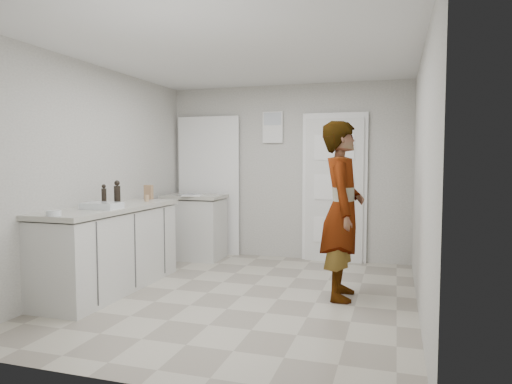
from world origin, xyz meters
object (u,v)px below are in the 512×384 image
(baking_dish, at_px, (102,206))
(egg_bowl, at_px, (54,213))
(oil_cruet_a, at_px, (117,194))
(cake_mix_box, at_px, (149,192))
(spice_jar, at_px, (147,198))
(oil_cruet_b, at_px, (104,196))
(person, at_px, (342,210))

(baking_dish, relative_size, egg_bowl, 2.86)
(oil_cruet_a, distance_m, egg_bowl, 0.98)
(cake_mix_box, relative_size, baking_dish, 0.49)
(oil_cruet_a, relative_size, baking_dish, 0.75)
(spice_jar, height_order, oil_cruet_b, oil_cruet_b)
(cake_mix_box, bearing_deg, baking_dish, -79.73)
(baking_dish, bearing_deg, person, 16.73)
(person, bearing_deg, spice_jar, 82.14)
(cake_mix_box, relative_size, oil_cruet_b, 0.76)
(oil_cruet_a, distance_m, baking_dish, 0.35)
(spice_jar, xyz_separation_m, oil_cruet_a, (-0.04, -0.55, 0.09))
(spice_jar, distance_m, baking_dish, 0.88)
(person, bearing_deg, oil_cruet_b, 97.70)
(baking_dish, bearing_deg, egg_bowl, -93.58)
(cake_mix_box, bearing_deg, spice_jar, -60.22)
(oil_cruet_a, bearing_deg, person, 9.01)
(oil_cruet_a, xyz_separation_m, baking_dish, (0.04, -0.33, -0.10))
(egg_bowl, bearing_deg, cake_mix_box, 92.94)
(oil_cruet_b, distance_m, egg_bowl, 0.86)
(cake_mix_box, height_order, baking_dish, cake_mix_box)
(person, height_order, spice_jar, person)
(person, relative_size, baking_dish, 4.90)
(person, relative_size, spice_jar, 23.48)
(spice_jar, distance_m, egg_bowl, 1.52)
(spice_jar, height_order, oil_cruet_a, oil_cruet_a)
(oil_cruet_b, xyz_separation_m, baking_dish, (0.12, -0.20, -0.09))
(cake_mix_box, height_order, egg_bowl, cake_mix_box)
(spice_jar, relative_size, baking_dish, 0.21)
(cake_mix_box, height_order, spice_jar, cake_mix_box)
(cake_mix_box, distance_m, oil_cruet_b, 0.95)
(spice_jar, height_order, baking_dish, spice_jar)
(oil_cruet_a, distance_m, oil_cruet_b, 0.15)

